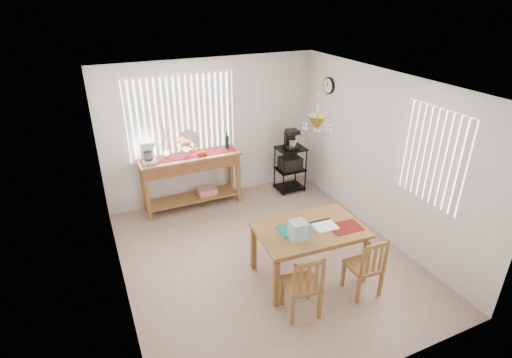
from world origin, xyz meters
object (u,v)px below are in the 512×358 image
cart_items (291,139)px  sideboard (191,169)px  wire_cart (290,165)px  chair_right (365,267)px  chair_left (303,285)px  dining_table (309,234)px

cart_items → sideboard: bearing=175.1°
wire_cart → chair_right: (-0.55, -3.02, -0.11)m
chair_right → sideboard: bearing=113.1°
chair_left → chair_right: bearing=-0.7°
cart_items → chair_left: (-1.47, -3.02, -0.63)m
dining_table → chair_right: bearing=-53.0°
dining_table → chair_right: size_ratio=1.70×
wire_cart → chair_right: wire_cart is taller
chair_left → chair_right: size_ratio=1.03×
dining_table → cart_items: bearing=66.9°
cart_items → chair_right: 3.15m
cart_items → chair_right: bearing=-100.3°
cart_items → wire_cart: bearing=-90.0°
wire_cart → chair_right: bearing=-100.3°
chair_left → cart_items: bearing=64.0°
dining_table → chair_left: bearing=-125.9°
wire_cart → dining_table: (-1.03, -2.39, 0.14)m
chair_left → chair_right: (0.92, -0.01, -0.01)m
sideboard → chair_right: sideboard is taller
wire_cart → chair_left: (-1.47, -3.01, -0.10)m
cart_items → chair_left: bearing=-116.0°
dining_table → chair_right: 0.83m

